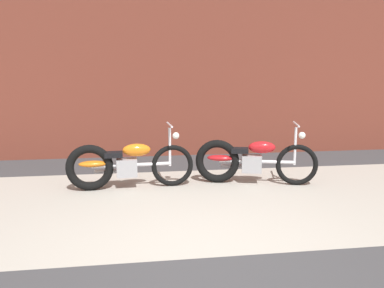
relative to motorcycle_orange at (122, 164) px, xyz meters
name	(u,v)px	position (x,y,z in m)	size (l,w,h in m)	color
ground_plane	(208,258)	(0.92, -2.52, -0.40)	(80.00, 80.00, 0.00)	#38383A
sidewalk_slab	(186,201)	(0.92, -0.77, -0.40)	(36.00, 3.50, 0.01)	#9E998E
brick_building_wall	(166,23)	(0.92, 2.68, 2.51)	(36.00, 0.50, 5.81)	brown
motorcycle_orange	(122,164)	(0.00, 0.00, 0.00)	(2.01, 0.58, 1.03)	black
motorcycle_red	(247,160)	(2.04, 0.01, 0.00)	(1.96, 0.77, 1.03)	black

